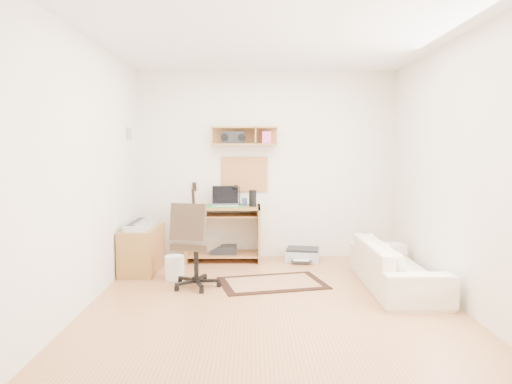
{
  "coord_description": "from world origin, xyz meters",
  "views": [
    {
      "loc": [
        -0.2,
        -4.89,
        1.52
      ],
      "look_at": [
        -0.15,
        1.05,
        1.0
      ],
      "focal_mm": 34.43,
      "sensor_mm": 36.0,
      "label": 1
    }
  ],
  "objects_px": {
    "desk": "(223,233)",
    "sofa": "(396,258)",
    "cabinet": "(142,249)",
    "task_chair": "(196,244)",
    "printer": "(303,255)"
  },
  "relations": [
    {
      "from": "desk",
      "to": "printer",
      "type": "distance_m",
      "value": 1.12
    },
    {
      "from": "desk",
      "to": "cabinet",
      "type": "height_order",
      "value": "desk"
    },
    {
      "from": "desk",
      "to": "cabinet",
      "type": "relative_size",
      "value": 1.11
    },
    {
      "from": "task_chair",
      "to": "sofa",
      "type": "relative_size",
      "value": 0.56
    },
    {
      "from": "task_chair",
      "to": "printer",
      "type": "relative_size",
      "value": 2.17
    },
    {
      "from": "desk",
      "to": "task_chair",
      "type": "relative_size",
      "value": 1.04
    },
    {
      "from": "desk",
      "to": "cabinet",
      "type": "distance_m",
      "value": 1.14
    },
    {
      "from": "desk",
      "to": "printer",
      "type": "height_order",
      "value": "desk"
    },
    {
      "from": "desk",
      "to": "sofa",
      "type": "bearing_deg",
      "value": -34.56
    },
    {
      "from": "task_chair",
      "to": "printer",
      "type": "xyz_separation_m",
      "value": [
        1.31,
        1.27,
        -0.4
      ]
    },
    {
      "from": "cabinet",
      "to": "desk",
      "type": "bearing_deg",
      "value": 29.37
    },
    {
      "from": "printer",
      "to": "cabinet",
      "type": "bearing_deg",
      "value": -155.71
    },
    {
      "from": "cabinet",
      "to": "printer",
      "type": "relative_size",
      "value": 2.03
    },
    {
      "from": "printer",
      "to": "sofa",
      "type": "height_order",
      "value": "sofa"
    },
    {
      "from": "cabinet",
      "to": "task_chair",
      "type": "bearing_deg",
      "value": -44.42
    }
  ]
}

